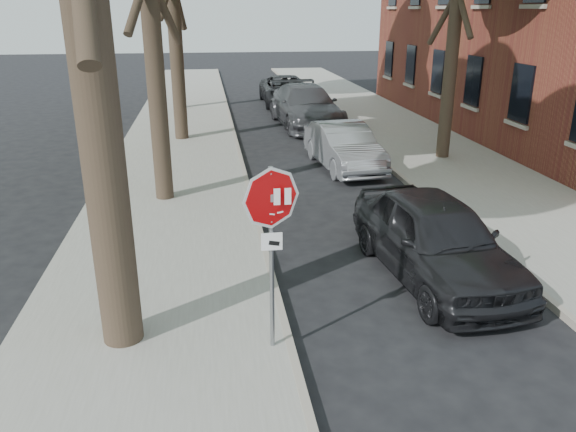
{
  "coord_description": "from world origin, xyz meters",
  "views": [
    {
      "loc": [
        -1.46,
        -6.75,
        4.56
      ],
      "look_at": [
        -0.48,
        0.0,
        2.05
      ],
      "focal_mm": 35.0,
      "sensor_mm": 36.0,
      "label": 1
    }
  ],
  "objects_px": {
    "stop_sign": "(271,225)",
    "car_d": "(286,90)",
    "car_a": "(435,238)",
    "car_b": "(344,146)",
    "car_c": "(306,106)"
  },
  "relations": [
    {
      "from": "car_b",
      "to": "car_d",
      "type": "relative_size",
      "value": 0.8
    },
    {
      "from": "car_d",
      "to": "car_a",
      "type": "bearing_deg",
      "value": -89.92
    },
    {
      "from": "car_b",
      "to": "car_d",
      "type": "height_order",
      "value": "car_d"
    },
    {
      "from": "stop_sign",
      "to": "car_a",
      "type": "bearing_deg",
      "value": 32.39
    },
    {
      "from": "car_a",
      "to": "stop_sign",
      "type": "bearing_deg",
      "value": -152.83
    },
    {
      "from": "stop_sign",
      "to": "car_a",
      "type": "distance_m",
      "value": 3.92
    },
    {
      "from": "stop_sign",
      "to": "car_b",
      "type": "relative_size",
      "value": 0.63
    },
    {
      "from": "stop_sign",
      "to": "car_c",
      "type": "relative_size",
      "value": 0.46
    },
    {
      "from": "car_b",
      "to": "stop_sign",
      "type": "bearing_deg",
      "value": -114.38
    },
    {
      "from": "car_a",
      "to": "car_c",
      "type": "height_order",
      "value": "car_c"
    },
    {
      "from": "stop_sign",
      "to": "car_d",
      "type": "distance_m",
      "value": 22.17
    },
    {
      "from": "stop_sign",
      "to": "car_a",
      "type": "relative_size",
      "value": 0.59
    },
    {
      "from": "car_a",
      "to": "car_d",
      "type": "xyz_separation_m",
      "value": [
        0.15,
        19.89,
        -0.05
      ]
    },
    {
      "from": "car_a",
      "to": "car_b",
      "type": "height_order",
      "value": "car_a"
    },
    {
      "from": "car_d",
      "to": "car_b",
      "type": "bearing_deg",
      "value": -89.49
    }
  ]
}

